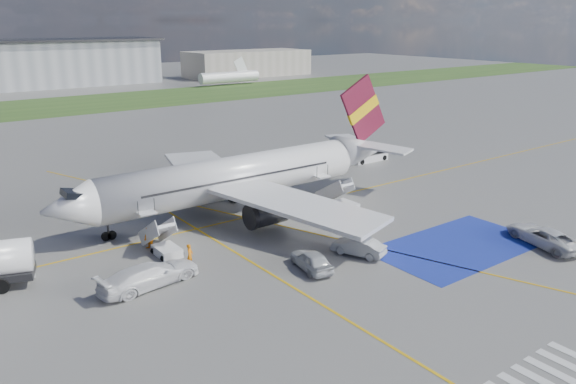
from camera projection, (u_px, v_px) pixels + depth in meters
The scene contains 20 objects.
ground at pixel (331, 260), 42.39m from camera, with size 400.00×400.00×0.00m, color #60605E.
grass_strip at pixel (28, 109), 115.22m from camera, with size 400.00×30.00×0.01m, color #2D4C1E.
taxiway_line_main at pixel (245, 217), 51.59m from camera, with size 120.00×0.20×0.01m, color gold.
taxiway_line_cross at pixel (379, 339), 31.87m from camera, with size 0.20×60.00×0.01m, color gold.
taxiway_line_diag at pixel (245, 217), 51.59m from camera, with size 0.20×60.00×0.01m, color gold.
staging_box at pixel (457, 246), 45.04m from camera, with size 14.00×8.00×0.01m, color #1A2B9C.
terminal_centre at pixel (67, 63), 155.56m from camera, with size 48.00×18.00×12.00m, color gray.
terminal_east at pixel (248, 63), 182.19m from camera, with size 40.00×16.00×8.00m, color gray.
airliner at pixel (246, 175), 52.99m from camera, with size 36.81×32.95×11.92m.
airstairs_fwd at pixel (164, 246), 43.46m from camera, with size 1.90×5.20×3.60m.
airstairs_aft at pixel (342, 202), 54.02m from camera, with size 1.90×5.20×3.60m.
gpu_cart at pixel (19, 269), 39.11m from camera, with size 2.22×1.65×1.68m.
belt_loader at pixel (369, 158), 72.16m from camera, with size 5.68×2.15×1.70m.
car_silver_a at pixel (311, 260), 40.67m from camera, with size 1.72×4.27×1.45m, color #B9BDC1.
car_silver_b at pixel (358, 247), 43.17m from camera, with size 1.46×4.20×1.38m, color #A6A9AD.
van_white_a at pixel (544, 233), 45.07m from camera, with size 2.40×5.21×1.96m, color silver.
van_white_b at pixel (149, 271), 38.03m from camera, with size 2.22×5.46×2.14m, color white.
crew_fwd at pixel (190, 255), 41.13m from camera, with size 0.63×0.42×1.74m, color orange.
crew_nose at pixel (149, 238), 44.09m from camera, with size 0.94×0.74×1.94m, color orange.
crew_aft at pixel (318, 207), 51.65m from camera, with size 1.06×0.44×1.81m, color orange.
Camera 1 is at (-25.90, -29.36, 17.37)m, focal length 35.00 mm.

